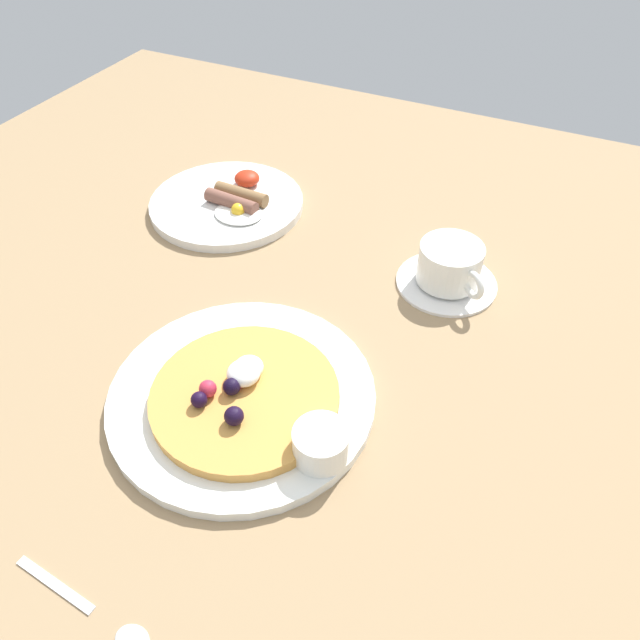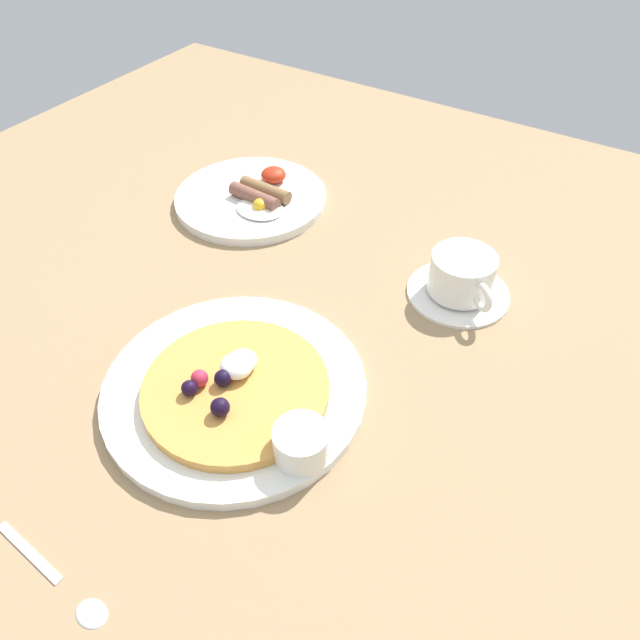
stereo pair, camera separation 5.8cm
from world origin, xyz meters
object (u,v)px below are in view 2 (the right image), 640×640
breakfast_plate (251,198)px  teaspoon (68,590)px  coffee_saucer (458,292)px  pancake_plate (235,388)px  coffee_cup (463,274)px  syrup_ramekin (301,443)px

breakfast_plate → teaspoon: (22.36, -54.37, -0.42)cm
breakfast_plate → coffee_saucer: 34.72cm
pancake_plate → coffee_cup: size_ratio=2.96×
pancake_plate → coffee_saucer: 30.68cm
syrup_ramekin → coffee_saucer: size_ratio=0.42×
breakfast_plate → teaspoon: 58.79cm
syrup_ramekin → breakfast_plate: (-31.53, 33.85, -2.33)cm
breakfast_plate → coffee_saucer: (34.58, -3.04, -0.25)cm
coffee_cup → syrup_ramekin: bearing=-95.9°
syrup_ramekin → pancake_plate: bearing=162.4°
pancake_plate → syrup_ramekin: 11.50cm
syrup_ramekin → teaspoon: syrup_ramekin is taller
syrup_ramekin → coffee_cup: size_ratio=0.57×
coffee_saucer → coffee_cup: size_ratio=1.35×
pancake_plate → coffee_saucer: bearing=63.3°
syrup_ramekin → coffee_saucer: 31.07cm
pancake_plate → coffee_cup: 30.78cm
pancake_plate → syrup_ramekin: (10.73, -3.40, 2.37)cm
pancake_plate → coffee_saucer: (13.78, 27.42, -0.21)cm
teaspoon → coffee_saucer: bearing=76.6°
breakfast_plate → pancake_plate: bearing=-55.7°
pancake_plate → breakfast_plate: same height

